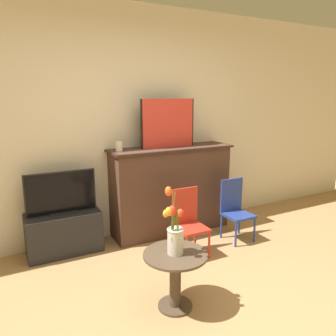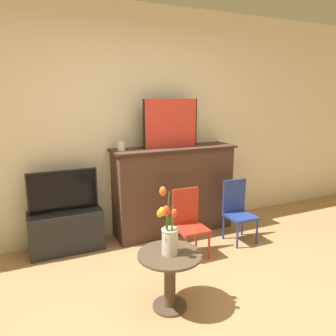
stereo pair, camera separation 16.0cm
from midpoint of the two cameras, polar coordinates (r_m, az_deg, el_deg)
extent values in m
cube|color=beige|center=(3.92, -6.34, 7.65)|extent=(8.00, 0.06, 2.70)
cube|color=#4C3328|center=(4.06, 2.13, -3.81)|extent=(1.47, 0.41, 1.07)
cube|color=#35231C|center=(3.94, 2.25, 3.46)|extent=(1.53, 0.45, 0.02)
cube|color=black|center=(3.91, 1.65, 7.79)|extent=(0.70, 0.02, 0.57)
cube|color=red|center=(3.90, 1.72, 7.78)|extent=(0.66, 0.02, 0.57)
cylinder|color=silver|center=(3.69, -6.95, 3.81)|extent=(0.08, 0.08, 0.11)
cube|color=#232326|center=(3.80, -16.14, -10.47)|extent=(0.78, 0.35, 0.45)
cube|color=black|center=(3.72, -16.36, -7.18)|extent=(0.28, 0.12, 0.02)
cube|color=black|center=(3.66, -16.60, -3.88)|extent=(0.73, 0.02, 0.46)
cube|color=black|center=(3.66, -16.57, -3.92)|extent=(0.70, 0.02, 0.43)
cylinder|color=#B22D1E|center=(3.41, 4.52, -14.26)|extent=(0.02, 0.02, 0.29)
cylinder|color=#B22D1E|center=(3.53, 8.49, -13.32)|extent=(0.02, 0.02, 0.29)
cylinder|color=#B22D1E|center=(3.62, 2.37, -12.52)|extent=(0.02, 0.02, 0.29)
cylinder|color=#B22D1E|center=(3.74, 6.16, -11.72)|extent=(0.02, 0.02, 0.29)
cube|color=#B22D1E|center=(3.51, 5.44, -10.54)|extent=(0.31, 0.31, 0.03)
cube|color=#B22D1E|center=(3.54, 4.36, -6.59)|extent=(0.31, 0.02, 0.39)
cylinder|color=navy|center=(3.82, 13.20, -11.48)|extent=(0.02, 0.02, 0.29)
cylinder|color=navy|center=(3.98, 16.36, -10.64)|extent=(0.02, 0.02, 0.29)
cylinder|color=navy|center=(4.02, 10.79, -10.12)|extent=(0.02, 0.02, 0.29)
cylinder|color=navy|center=(4.17, 13.89, -9.39)|extent=(0.02, 0.02, 0.29)
cube|color=navy|center=(3.94, 13.68, -8.22)|extent=(0.31, 0.31, 0.03)
cube|color=navy|center=(3.97, 12.58, -4.73)|extent=(0.31, 0.02, 0.39)
cylinder|color=#4C3D2D|center=(2.89, 2.04, -22.86)|extent=(0.28, 0.28, 0.02)
cylinder|color=#4C3D2D|center=(2.77, 2.08, -19.21)|extent=(0.09, 0.09, 0.45)
cylinder|color=#4C3D2D|center=(2.65, 2.12, -14.86)|extent=(0.51, 0.51, 0.02)
cylinder|color=beige|center=(2.60, 2.14, -12.71)|extent=(0.13, 0.13, 0.20)
torus|color=beige|center=(2.56, 2.16, -10.68)|extent=(0.14, 0.14, 0.02)
cylinder|color=#477A2D|center=(2.52, 2.35, -9.65)|extent=(0.02, 0.09, 0.25)
ellipsoid|color=red|center=(2.40, 3.09, -7.81)|extent=(0.04, 0.04, 0.05)
cylinder|color=#477A2D|center=(2.52, 1.92, -9.51)|extent=(0.08, 0.06, 0.26)
ellipsoid|color=orange|center=(2.40, 0.86, -7.61)|extent=(0.05, 0.05, 0.07)
cylinder|color=#477A2D|center=(2.54, 1.70, -9.93)|extent=(0.07, 0.01, 0.21)
ellipsoid|color=orange|center=(2.48, 0.40, -7.96)|extent=(0.04, 0.04, 0.06)
cylinder|color=#477A2D|center=(2.53, 1.76, -9.87)|extent=(0.02, 0.01, 0.23)
ellipsoid|color=red|center=(2.48, 1.55, -7.49)|extent=(0.06, 0.06, 0.08)
cylinder|color=#477A2D|center=(2.52, 1.70, -8.18)|extent=(0.03, 0.03, 0.37)
ellipsoid|color=orange|center=(2.47, 0.94, -4.08)|extent=(0.05, 0.05, 0.07)
cylinder|color=#477A2D|center=(2.53, 2.60, -10.02)|extent=(0.02, 0.02, 0.21)
ellipsoid|color=orange|center=(2.49, 2.98, -7.84)|extent=(0.04, 0.04, 0.06)
camera|label=1|loc=(0.08, -88.61, 0.31)|focal=35.00mm
camera|label=2|loc=(0.08, 91.39, -0.31)|focal=35.00mm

